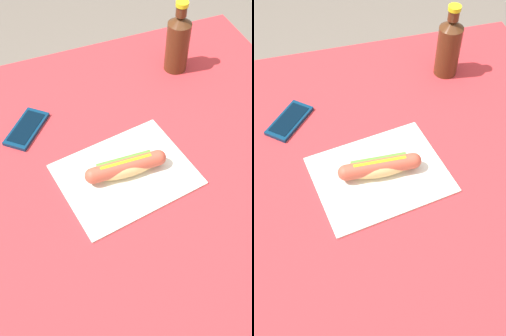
{
  "view_description": "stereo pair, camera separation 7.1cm",
  "coord_description": "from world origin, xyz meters",
  "views": [
    {
      "loc": [
        -0.27,
        -0.61,
        1.58
      ],
      "look_at": [
        -0.04,
        -0.04,
        0.79
      ],
      "focal_mm": 42.94,
      "sensor_mm": 36.0,
      "label": 1
    },
    {
      "loc": [
        -0.2,
        -0.63,
        1.58
      ],
      "look_at": [
        -0.04,
        -0.04,
        0.79
      ],
      "focal_mm": 42.94,
      "sensor_mm": 36.0,
      "label": 2
    }
  ],
  "objects": [
    {
      "name": "ground_plane",
      "position": [
        0.0,
        0.0,
        0.0
      ],
      "size": [
        6.0,
        6.0,
        0.0
      ],
      "primitive_type": "plane",
      "color": "#6B6056",
      "rests_on": "ground"
    },
    {
      "name": "cell_phone",
      "position": [
        -0.24,
        0.2,
        0.77
      ],
      "size": [
        0.15,
        0.15,
        0.01
      ],
      "color": "#0A2D4C",
      "rests_on": "dining_table"
    },
    {
      "name": "dining_table",
      "position": [
        0.0,
        0.0,
        0.63
      ],
      "size": [
        1.1,
        1.02,
        0.76
      ],
      "color": "brown",
      "rests_on": "ground"
    },
    {
      "name": "hot_dog",
      "position": [
        -0.04,
        -0.04,
        0.8
      ],
      "size": [
        0.21,
        0.05,
        0.05
      ],
      "color": "#E5BC75",
      "rests_on": "paper_wrapper"
    },
    {
      "name": "paper_wrapper",
      "position": [
        -0.04,
        -0.04,
        0.77
      ],
      "size": [
        0.36,
        0.3,
        0.01
      ],
      "primitive_type": "cube",
      "rotation": [
        0.0,
        0.0,
        0.16
      ],
      "color": "silver",
      "rests_on": "dining_table"
    },
    {
      "name": "soda_bottle",
      "position": [
        0.26,
        0.3,
        0.86
      ],
      "size": [
        0.07,
        0.07,
        0.22
      ],
      "color": "#4C2814",
      "rests_on": "dining_table"
    }
  ]
}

